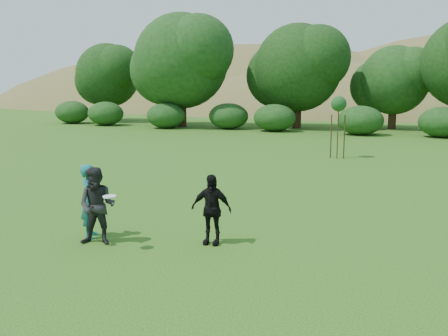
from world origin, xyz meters
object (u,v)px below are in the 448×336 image
(sapling, at_px, (339,106))
(player_black, at_px, (211,209))
(player_grey, at_px, (97,206))
(player_teal, at_px, (90,201))

(sapling, bearing_deg, player_black, -92.30)
(player_grey, bearing_deg, sapling, 64.69)
(player_teal, bearing_deg, player_grey, -149.24)
(player_teal, relative_size, sapling, 0.58)
(sapling, bearing_deg, player_teal, -102.70)
(player_grey, height_order, sapling, sapling)
(player_teal, xyz_separation_m, player_black, (2.66, 0.53, -0.07))
(player_teal, distance_m, sapling, 14.71)
(player_grey, relative_size, player_black, 1.10)
(player_teal, height_order, sapling, sapling)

